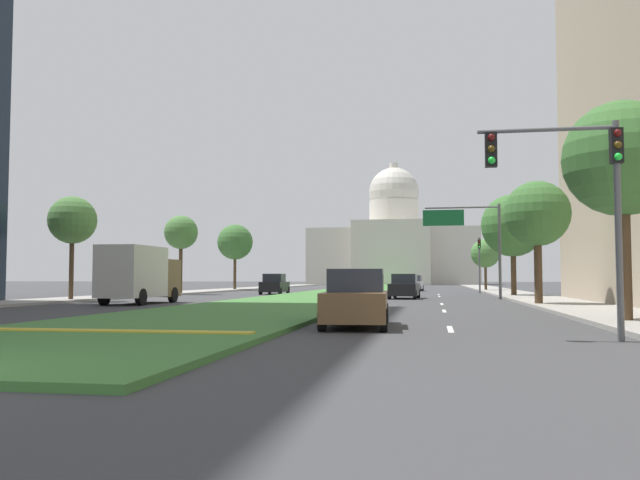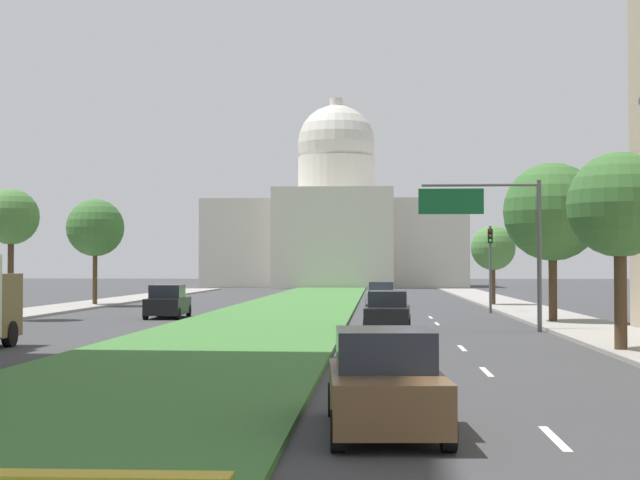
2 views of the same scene
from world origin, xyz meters
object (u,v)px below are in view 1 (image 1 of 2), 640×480
(traffic_light_far_right, at_px, (479,258))
(sedan_distant, at_px, (275,285))
(street_tree_left_distant, at_px, (235,242))
(street_tree_right_mid, at_px, (537,214))
(sedan_midblock, at_px, (404,287))
(street_tree_left_mid, at_px, (72,221))
(street_tree_left_far, at_px, (181,233))
(traffic_light_near_right, at_px, (580,180))
(box_truck_delivery, at_px, (139,274))
(sedan_lead_stopped, at_px, (356,300))
(overhead_guide_sign, at_px, (471,231))
(sedan_far_horizon, at_px, (413,284))
(capitol_building, at_px, (394,246))
(street_tree_right_far, at_px, (513,226))
(street_tree_right_near, at_px, (622,160))
(street_tree_right_distant, at_px, (485,254))

(traffic_light_far_right, distance_m, sedan_distant, 19.36)
(traffic_light_far_right, height_order, street_tree_left_distant, street_tree_left_distant)
(street_tree_right_mid, distance_m, sedan_midblock, 13.79)
(street_tree_left_mid, height_order, sedan_midblock, street_tree_left_mid)
(street_tree_left_far, bearing_deg, traffic_light_near_right, -56.14)
(sedan_distant, relative_size, box_truck_delivery, 0.71)
(street_tree_left_far, distance_m, sedan_lead_stopped, 38.94)
(street_tree_left_far, distance_m, sedan_distant, 9.27)
(street_tree_left_far, xyz_separation_m, sedan_midblock, (19.45, -7.21, -4.51))
(overhead_guide_sign, bearing_deg, sedan_far_horizon, 100.23)
(sedan_distant, height_order, box_truck_delivery, box_truck_delivery)
(capitol_building, xyz_separation_m, traffic_light_near_right, (11.49, -121.66, -4.24))
(street_tree_left_mid, relative_size, sedan_midblock, 1.36)
(street_tree_right_far, height_order, sedan_midblock, street_tree_right_far)
(street_tree_right_mid, distance_m, box_truck_delivery, 21.87)
(traffic_light_far_right, bearing_deg, sedan_distant, -159.96)
(box_truck_delivery, bearing_deg, overhead_guide_sign, 31.07)
(capitol_building, xyz_separation_m, sedan_midblock, (6.06, -91.78, -7.23))
(street_tree_left_distant, xyz_separation_m, box_truck_delivery, (5.84, -36.78, -3.78))
(traffic_light_near_right, bearing_deg, street_tree_left_far, 123.86)
(street_tree_left_distant, bearing_deg, box_truck_delivery, -80.98)
(sedan_midblock, bearing_deg, sedan_lead_stopped, -90.71)
(sedan_lead_stopped, bearing_deg, street_tree_right_mid, 63.57)
(street_tree_right_near, height_order, sedan_midblock, street_tree_right_near)
(traffic_light_near_right, xyz_separation_m, street_tree_right_far, (2.60, 35.21, 1.63))
(traffic_light_near_right, bearing_deg, street_tree_right_distant, 87.82)
(traffic_light_far_right, bearing_deg, street_tree_left_far, -160.33)
(overhead_guide_sign, relative_size, sedan_lead_stopped, 1.43)
(street_tree_right_distant, relative_size, sedan_distant, 1.23)
(street_tree_right_mid, relative_size, box_truck_delivery, 1.01)
(overhead_guide_sign, height_order, street_tree_left_mid, overhead_guide_sign)
(street_tree_right_near, xyz_separation_m, street_tree_right_mid, (-0.61, 13.16, -0.48))
(capitol_building, bearing_deg, overhead_guide_sign, -83.43)
(street_tree_right_near, relative_size, sedan_lead_stopped, 1.56)
(street_tree_right_far, relative_size, street_tree_left_distant, 1.05)
(capitol_building, height_order, street_tree_left_mid, capitol_building)
(traffic_light_far_right, distance_m, overhead_guide_sign, 16.89)
(street_tree_right_near, distance_m, sedan_midblock, 25.81)
(street_tree_left_mid, height_order, sedan_lead_stopped, street_tree_left_mid)
(street_tree_right_near, xyz_separation_m, sedan_lead_stopped, (-8.27, -2.25, -4.42))
(street_tree_left_distant, bearing_deg, street_tree_left_mid, -89.60)
(street_tree_right_near, relative_size, sedan_midblock, 1.50)
(overhead_guide_sign, height_order, street_tree_right_near, street_tree_right_near)
(capitol_building, height_order, box_truck_delivery, capitol_building)
(street_tree_left_distant, bearing_deg, street_tree_left_far, -87.79)
(street_tree_left_distant, xyz_separation_m, sedan_lead_stopped, (19.81, -51.47, -4.65))
(traffic_light_far_right, relative_size, street_tree_right_near, 0.73)
(street_tree_left_far, relative_size, sedan_far_horizon, 1.45)
(street_tree_right_near, relative_size, sedan_far_horizon, 1.51)
(capitol_building, height_order, street_tree_right_distant, capitol_building)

